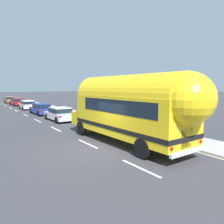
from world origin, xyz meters
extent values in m
plane|color=#38383D|center=(0.00, 0.00, 0.00)|extent=(300.00, 300.00, 0.00)
cube|color=silver|center=(0.00, -3.35, 0.00)|extent=(0.14, 2.40, 0.01)
cube|color=silver|center=(0.00, 1.41, 0.00)|extent=(0.14, 2.40, 0.01)
cube|color=silver|center=(0.00, 6.95, 0.00)|extent=(0.14, 2.40, 0.01)
cube|color=silver|center=(0.00, 12.25, 0.00)|extent=(0.14, 2.40, 0.01)
cube|color=silver|center=(0.00, 17.68, 0.00)|extent=(0.14, 2.40, 0.01)
cube|color=silver|center=(0.00, 23.47, 0.00)|extent=(0.14, 2.40, 0.01)
cube|color=silver|center=(0.00, 28.09, 0.00)|extent=(0.14, 2.40, 0.01)
cube|color=silver|center=(0.00, 33.63, 0.00)|extent=(0.14, 2.40, 0.01)
cube|color=silver|center=(0.00, 38.42, 0.00)|extent=(0.14, 2.40, 0.01)
cube|color=silver|center=(4.00, 12.00, 0.00)|extent=(0.12, 80.00, 0.01)
cube|color=#ADA89E|center=(5.36, 10.00, 0.07)|extent=(2.73, 90.00, 0.15)
cube|color=yellow|center=(2.01, 0.06, 1.75)|extent=(2.68, 8.32, 2.30)
cylinder|color=yellow|center=(2.01, 0.06, 2.90)|extent=(2.63, 8.22, 2.45)
sphere|color=yellow|center=(2.10, -4.02, 2.90)|extent=(2.40, 2.40, 2.40)
cube|color=yellow|center=(1.91, 4.84, 1.07)|extent=(2.29, 1.35, 0.95)
cube|color=black|center=(2.01, 0.06, 1.10)|extent=(2.73, 8.36, 0.24)
cube|color=black|center=(2.02, -0.24, 2.35)|extent=(2.67, 6.52, 0.76)
cube|color=black|center=(2.10, -4.03, 2.40)|extent=(2.00, 0.12, 0.84)
cube|color=black|center=(2.10, -4.04, 1.15)|extent=(0.80, 0.08, 0.90)
cube|color=silver|center=(2.11, -4.13, 0.55)|extent=(2.34, 0.19, 0.20)
sphere|color=red|center=(1.06, -4.08, 0.85)|extent=(0.20, 0.20, 0.20)
sphere|color=red|center=(3.15, -4.03, 0.85)|extent=(0.20, 0.20, 0.20)
cube|color=black|center=(1.92, 4.24, 2.40)|extent=(2.14, 0.15, 0.96)
cube|color=silver|center=(1.89, 5.53, 0.95)|extent=(0.90, 0.12, 0.56)
cylinder|color=black|center=(0.76, 3.77, 0.50)|extent=(0.28, 1.01, 1.00)
cylinder|color=black|center=(3.10, 3.82, 0.50)|extent=(0.28, 1.01, 1.00)
cylinder|color=black|center=(0.90, -2.50, 0.50)|extent=(0.28, 1.01, 1.00)
cylinder|color=black|center=(3.24, -2.45, 0.50)|extent=(0.28, 1.01, 1.00)
cube|color=silver|center=(1.90, 11.05, 0.52)|extent=(1.92, 4.42, 0.60)
cube|color=silver|center=(1.90, 10.92, 1.09)|extent=(1.69, 2.07, 0.55)
cube|color=black|center=(1.90, 10.92, 1.06)|extent=(1.75, 2.11, 0.43)
cube|color=red|center=(1.11, 8.83, 0.70)|extent=(0.20, 0.04, 0.14)
cube|color=red|center=(2.74, 8.85, 0.70)|extent=(0.20, 0.04, 0.14)
cylinder|color=black|center=(0.99, 12.54, 0.32)|extent=(0.21, 0.64, 0.64)
cylinder|color=black|center=(2.78, 12.56, 0.32)|extent=(0.21, 0.64, 0.64)
cylinder|color=black|center=(1.03, 9.54, 0.32)|extent=(0.21, 0.64, 0.64)
cylinder|color=black|center=(2.81, 9.56, 0.32)|extent=(0.21, 0.64, 0.64)
cube|color=navy|center=(1.84, 17.33, 0.52)|extent=(1.85, 4.65, 0.60)
cube|color=navy|center=(1.84, 17.20, 1.09)|extent=(1.61, 2.30, 0.55)
cube|color=black|center=(1.84, 17.20, 1.06)|extent=(1.67, 2.34, 0.43)
cube|color=red|center=(1.11, 14.99, 0.70)|extent=(0.20, 0.04, 0.14)
cube|color=red|center=(2.64, 15.02, 0.70)|extent=(0.20, 0.04, 0.14)
cylinder|color=black|center=(0.97, 18.92, 0.32)|extent=(0.21, 0.64, 0.64)
cylinder|color=black|center=(2.66, 18.95, 0.32)|extent=(0.21, 0.64, 0.64)
cylinder|color=black|center=(1.02, 15.70, 0.32)|extent=(0.21, 0.64, 0.64)
cylinder|color=black|center=(2.71, 15.73, 0.32)|extent=(0.21, 0.64, 0.64)
cube|color=white|center=(1.86, 24.98, 0.52)|extent=(1.94, 4.51, 0.60)
cube|color=white|center=(1.85, 24.50, 1.09)|extent=(1.68, 3.05, 0.55)
cube|color=black|center=(1.85, 24.50, 1.06)|extent=(1.75, 3.09, 0.43)
cube|color=red|center=(1.01, 22.77, 0.70)|extent=(0.20, 0.05, 0.14)
cube|color=red|center=(2.55, 22.72, 0.70)|extent=(0.20, 0.05, 0.14)
cylinder|color=black|center=(1.07, 26.53, 0.32)|extent=(0.22, 0.65, 0.64)
cylinder|color=black|center=(2.77, 26.47, 0.32)|extent=(0.22, 0.65, 0.64)
cylinder|color=black|center=(0.96, 23.48, 0.32)|extent=(0.22, 0.65, 0.64)
cylinder|color=black|center=(2.65, 23.42, 0.32)|extent=(0.22, 0.65, 0.64)
cube|color=#A5191E|center=(1.93, 32.88, 0.52)|extent=(1.94, 4.83, 0.60)
cube|color=#A5191E|center=(1.95, 32.40, 1.09)|extent=(1.70, 3.38, 0.55)
cube|color=black|center=(1.95, 32.40, 1.06)|extent=(1.76, 3.42, 0.43)
cube|color=red|center=(1.22, 30.45, 0.70)|extent=(0.20, 0.05, 0.14)
cube|color=red|center=(2.78, 30.50, 0.70)|extent=(0.20, 0.05, 0.14)
cylinder|color=black|center=(1.02, 34.54, 0.32)|extent=(0.22, 0.65, 0.64)
cylinder|color=black|center=(2.75, 34.59, 0.32)|extent=(0.22, 0.65, 0.64)
cylinder|color=black|center=(1.12, 31.16, 0.32)|extent=(0.22, 0.65, 0.64)
cylinder|color=black|center=(2.84, 31.21, 0.32)|extent=(0.22, 0.65, 0.64)
cube|color=olive|center=(1.99, 41.10, 0.52)|extent=(2.04, 4.75, 0.60)
cube|color=olive|center=(1.98, 40.98, 1.09)|extent=(1.76, 2.39, 0.55)
cube|color=black|center=(1.98, 40.98, 1.06)|extent=(1.82, 2.43, 0.43)
cube|color=red|center=(1.08, 38.78, 0.70)|extent=(0.20, 0.05, 0.14)
cube|color=red|center=(2.72, 38.72, 0.70)|extent=(0.20, 0.05, 0.14)
cylinder|color=black|center=(1.15, 42.78, 0.32)|extent=(0.22, 0.65, 0.64)
cylinder|color=black|center=(2.94, 42.71, 0.32)|extent=(0.22, 0.65, 0.64)
cylinder|color=black|center=(1.03, 39.49, 0.32)|extent=(0.22, 0.65, 0.64)
cylinder|color=black|center=(2.83, 39.43, 0.32)|extent=(0.22, 0.65, 0.64)
camera|label=1|loc=(-5.91, -9.92, 3.42)|focal=34.50mm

